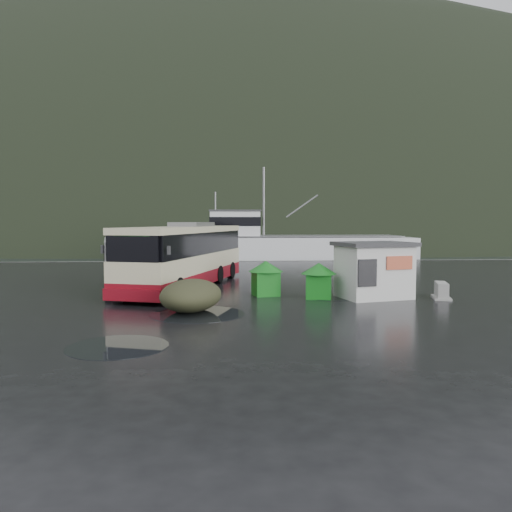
{
  "coord_description": "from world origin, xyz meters",
  "views": [
    {
      "loc": [
        0.04,
        -21.83,
        3.36
      ],
      "look_at": [
        1.59,
        1.79,
        1.7
      ],
      "focal_mm": 35.0,
      "sensor_mm": 36.0,
      "label": 1
    }
  ],
  "objects": [
    {
      "name": "fishing_trawler",
      "position": [
        7.09,
        28.72,
        0.0
      ],
      "size": [
        25.49,
        5.84,
        10.17
      ],
      "primitive_type": null,
      "rotation": [
        0.0,
        0.0,
        -0.01
      ],
      "color": "silver",
      "rests_on": "ground"
    },
    {
      "name": "white_van",
      "position": [
        -4.58,
        2.66,
        0.0
      ],
      "size": [
        3.68,
        6.93,
        2.76
      ],
      "primitive_type": null,
      "rotation": [
        0.0,
        0.0,
        0.23
      ],
      "color": "silver",
      "rests_on": "ground"
    },
    {
      "name": "jersey_barrier_b",
      "position": [
        9.48,
        -0.96,
        0.0
      ],
      "size": [
        1.07,
        1.55,
        0.7
      ],
      "primitive_type": null,
      "rotation": [
        0.0,
        0.0,
        -0.28
      ],
      "color": "#999993",
      "rests_on": "ground"
    },
    {
      "name": "headland",
      "position": [
        10.0,
        250.0,
        0.0
      ],
      "size": [
        780.0,
        540.0,
        570.0
      ],
      "primitive_type": "ellipsoid",
      "color": "black",
      "rests_on": "ground"
    },
    {
      "name": "jersey_barrier_a",
      "position": [
        8.0,
        0.17,
        0.0
      ],
      "size": [
        0.94,
        1.63,
        0.78
      ],
      "primitive_type": null,
      "rotation": [
        0.0,
        0.0,
        -0.11
      ],
      "color": "#999993",
      "rests_on": "ground"
    },
    {
      "name": "puddles",
      "position": [
        1.1,
        -2.76,
        0.01
      ],
      "size": [
        13.35,
        16.84,
        0.01
      ],
      "color": "black",
      "rests_on": "ground"
    },
    {
      "name": "coach_bus",
      "position": [
        -1.87,
        3.54,
        0.0
      ],
      "size": [
        6.27,
        12.12,
        3.33
      ],
      "primitive_type": null,
      "rotation": [
        0.0,
        0.0,
        -0.3
      ],
      "color": "beige",
      "rests_on": "ground"
    },
    {
      "name": "ticket_kiosk",
      "position": [
        6.6,
        -0.54,
        0.0
      ],
      "size": [
        3.62,
        3.07,
        2.45
      ],
      "primitive_type": null,
      "rotation": [
        0.0,
        0.0,
        0.25
      ],
      "color": "silver",
      "rests_on": "ground"
    },
    {
      "name": "ground",
      "position": [
        0.0,
        0.0,
        0.0
      ],
      "size": [
        160.0,
        160.0,
        0.0
      ],
      "primitive_type": "plane",
      "color": "black",
      "rests_on": "ground"
    },
    {
      "name": "quay_edge",
      "position": [
        0.0,
        20.0,
        0.0
      ],
      "size": [
        160.0,
        0.6,
        1.5
      ],
      "primitive_type": "cube",
      "color": "#999993",
      "rests_on": "ground"
    },
    {
      "name": "waste_bin_right",
      "position": [
        1.95,
        0.5,
        0.0
      ],
      "size": [
        1.32,
        1.32,
        1.57
      ],
      "primitive_type": null,
      "rotation": [
        0.0,
        0.0,
        0.19
      ],
      "color": "#14711A",
      "rests_on": "ground"
    },
    {
      "name": "dome_tent",
      "position": [
        -1.17,
        -3.33,
        0.0
      ],
      "size": [
        2.92,
        3.54,
        1.21
      ],
      "primitive_type": null,
      "rotation": [
        0.0,
        0.0,
        -0.26
      ],
      "color": "#343620",
      "rests_on": "ground"
    },
    {
      "name": "waste_bin_left",
      "position": [
        4.18,
        -0.5,
        0.0
      ],
      "size": [
        1.31,
        1.31,
        1.55
      ],
      "primitive_type": null,
      "rotation": [
        0.0,
        0.0,
        -0.21
      ],
      "color": "#14711A",
      "rests_on": "ground"
    },
    {
      "name": "harbor_water",
      "position": [
        0.0,
        110.0,
        0.0
      ],
      "size": [
        300.0,
        180.0,
        0.02
      ],
      "primitive_type": "cube",
      "color": "black",
      "rests_on": "ground"
    }
  ]
}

